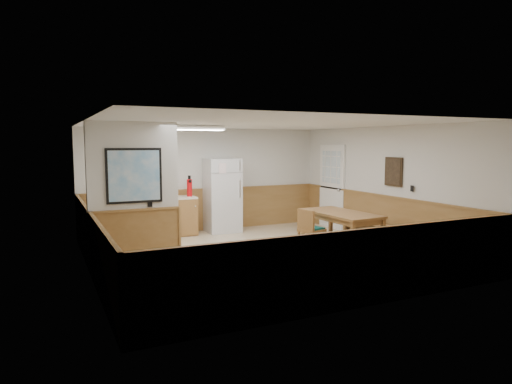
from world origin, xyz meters
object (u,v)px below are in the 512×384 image
dining_table (341,217)px  dining_bench (377,229)px  dining_chair (309,227)px  soap_bottle (120,194)px  refrigerator (222,195)px  fire_extinguisher (189,187)px

dining_table → dining_bench: size_ratio=1.01×
dining_chair → soap_bottle: 4.25m
dining_table → refrigerator: bearing=115.7°
refrigerator → soap_bottle: (-2.39, 0.09, 0.13)m
dining_bench → soap_bottle: soap_bottle is taller
dining_chair → fire_extinguisher: size_ratio=1.73×
refrigerator → dining_chair: bearing=-73.0°
dining_chair → soap_bottle: soap_bottle is taller
refrigerator → soap_bottle: 2.40m
refrigerator → dining_bench: bearing=-49.3°
dining_chair → soap_bottle: bearing=123.3°
dining_chair → soap_bottle: (-3.17, 2.78, 0.53)m
dining_table → soap_bottle: bearing=141.0°
dining_table → dining_chair: (-0.72, 0.05, -0.16)m
refrigerator → fire_extinguisher: bearing=179.6°
dining_bench → dining_chair: bearing=174.5°
dining_table → fire_extinguisher: size_ratio=3.61×
dining_bench → fire_extinguisher: (-3.18, 2.85, 0.77)m
soap_bottle → dining_chair: bearing=-41.2°
fire_extinguisher → soap_bottle: size_ratio=2.03×
dining_chair → fire_extinguisher: fire_extinguisher is taller
dining_table → soap_bottle: 4.83m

